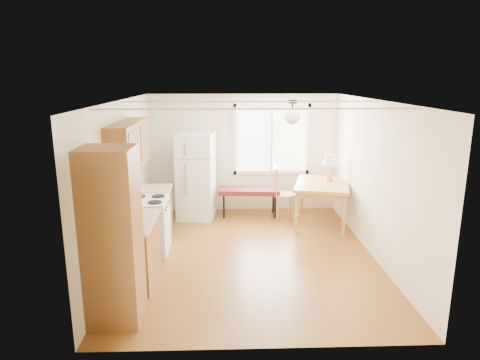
{
  "coord_description": "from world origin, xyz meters",
  "views": [
    {
      "loc": [
        -0.39,
        -6.54,
        2.86
      ],
      "look_at": [
        -0.14,
        0.47,
        1.15
      ],
      "focal_mm": 32.0,
      "sensor_mm": 36.0,
      "label": 1
    }
  ],
  "objects_px": {
    "bench": "(249,192)",
    "chair": "(280,188)",
    "dining_table": "(322,188)",
    "refrigerator": "(196,176)"
  },
  "relations": [
    {
      "from": "refrigerator",
      "to": "dining_table",
      "type": "height_order",
      "value": "refrigerator"
    },
    {
      "from": "bench",
      "to": "dining_table",
      "type": "bearing_deg",
      "value": -17.24
    },
    {
      "from": "refrigerator",
      "to": "dining_table",
      "type": "relative_size",
      "value": 1.14
    },
    {
      "from": "dining_table",
      "to": "bench",
      "type": "bearing_deg",
      "value": 173.1
    },
    {
      "from": "chair",
      "to": "dining_table",
      "type": "bearing_deg",
      "value": -28.72
    },
    {
      "from": "refrigerator",
      "to": "chair",
      "type": "bearing_deg",
      "value": 4.79
    },
    {
      "from": "dining_table",
      "to": "chair",
      "type": "height_order",
      "value": "chair"
    },
    {
      "from": "dining_table",
      "to": "chair",
      "type": "relative_size",
      "value": 1.44
    },
    {
      "from": "bench",
      "to": "chair",
      "type": "xyz_separation_m",
      "value": [
        0.62,
        -0.13,
        0.1
      ]
    },
    {
      "from": "bench",
      "to": "dining_table",
      "type": "distance_m",
      "value": 1.52
    }
  ]
}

